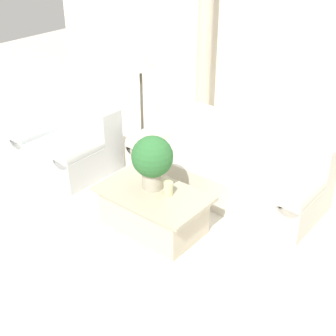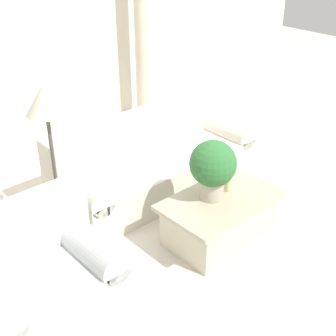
{
  "view_description": "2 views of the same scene",
  "coord_description": "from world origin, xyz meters",
  "views": [
    {
      "loc": [
        2.56,
        -3.45,
        3.01
      ],
      "look_at": [
        -0.12,
        -0.15,
        0.6
      ],
      "focal_mm": 50.0,
      "sensor_mm": 36.0,
      "label": 1
    },
    {
      "loc": [
        -2.89,
        -2.79,
        2.8
      ],
      "look_at": [
        -0.3,
        0.09,
        0.63
      ],
      "focal_mm": 50.0,
      "sensor_mm": 36.0,
      "label": 2
    }
  ],
  "objects": [
    {
      "name": "sofa_long",
      "position": [
        0.06,
        0.74,
        0.32
      ],
      "size": [
        2.33,
        0.91,
        0.82
      ],
      "color": "beige",
      "rests_on": "ground_plane"
    },
    {
      "name": "potted_plant",
      "position": [
        -0.16,
        -0.35,
        0.78
      ],
      "size": [
        0.43,
        0.43,
        0.57
      ],
      "color": "#B2A893",
      "rests_on": "coffee_table"
    },
    {
      "name": "column_left",
      "position": [
        -1.41,
        2.31,
        1.35
      ],
      "size": [
        0.31,
        0.31,
        2.64
      ],
      "color": "beige",
      "rests_on": "ground_plane"
    },
    {
      "name": "wall_back",
      "position": [
        0.0,
        2.66,
        1.6
      ],
      "size": [
        10.0,
        0.06,
        3.2
      ],
      "color": "silver",
      "rests_on": "ground_plane"
    },
    {
      "name": "floor_lamp",
      "position": [
        -1.19,
        0.64,
        1.3
      ],
      "size": [
        0.35,
        0.35,
        1.53
      ],
      "color": "#4C473D",
      "rests_on": "ground_plane"
    },
    {
      "name": "coffee_table",
      "position": [
        -0.09,
        -0.43,
        0.23
      ],
      "size": [
        1.14,
        0.68,
        0.45
      ],
      "color": "beige",
      "rests_on": "ground_plane"
    },
    {
      "name": "pillar_candle",
      "position": [
        0.06,
        -0.37,
        0.52
      ],
      "size": [
        0.09,
        0.09,
        0.15
      ],
      "color": "beige",
      "rests_on": "coffee_table"
    },
    {
      "name": "loveseat",
      "position": [
        -1.82,
        -0.06,
        0.34
      ],
      "size": [
        1.14,
        0.91,
        0.82
      ],
      "color": "silver",
      "rests_on": "ground_plane"
    },
    {
      "name": "ground_plane",
      "position": [
        0.0,
        0.0,
        0.0
      ],
      "size": [
        16.0,
        16.0,
        0.0
      ],
      "primitive_type": "plane",
      "color": "silver"
    }
  ]
}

